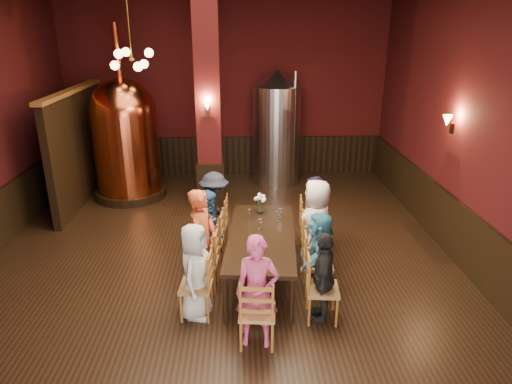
{
  "coord_description": "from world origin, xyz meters",
  "views": [
    {
      "loc": [
        0.33,
        -6.62,
        3.78
      ],
      "look_at": [
        0.58,
        0.2,
        1.24
      ],
      "focal_mm": 32.0,
      "sensor_mm": 36.0,
      "label": 1
    }
  ],
  "objects_px": {
    "person_2": "(209,229)",
    "person_0": "(195,271)",
    "steel_vessel": "(277,128)",
    "rose_vase": "(260,201)",
    "dining_table": "(261,239)",
    "person_1": "(203,241)",
    "copper_kettle": "(126,138)"
  },
  "relations": [
    {
      "from": "dining_table",
      "to": "person_2",
      "type": "xyz_separation_m",
      "value": [
        -0.82,
        0.4,
        -0.02
      ]
    },
    {
      "from": "person_0",
      "to": "copper_kettle",
      "type": "distance_m",
      "value": 5.11
    },
    {
      "from": "person_1",
      "to": "person_2",
      "type": "distance_m",
      "value": 0.67
    },
    {
      "from": "person_0",
      "to": "steel_vessel",
      "type": "height_order",
      "value": "steel_vessel"
    },
    {
      "from": "person_0",
      "to": "rose_vase",
      "type": "distance_m",
      "value": 2.03
    },
    {
      "from": "person_0",
      "to": "person_2",
      "type": "height_order",
      "value": "person_0"
    },
    {
      "from": "person_0",
      "to": "dining_table",
      "type": "bearing_deg",
      "value": -32.12
    },
    {
      "from": "person_0",
      "to": "person_2",
      "type": "bearing_deg",
      "value": 8.25
    },
    {
      "from": "dining_table",
      "to": "person_1",
      "type": "xyz_separation_m",
      "value": [
        -0.87,
        -0.26,
        0.11
      ]
    },
    {
      "from": "person_2",
      "to": "rose_vase",
      "type": "relative_size",
      "value": 3.84
    },
    {
      "from": "person_2",
      "to": "person_0",
      "type": "bearing_deg",
      "value": -174.03
    },
    {
      "from": "person_2",
      "to": "copper_kettle",
      "type": "xyz_separation_m",
      "value": [
        -2.03,
        3.35,
        0.72
      ]
    },
    {
      "from": "dining_table",
      "to": "steel_vessel",
      "type": "distance_m",
      "value": 4.71
    },
    {
      "from": "person_1",
      "to": "person_2",
      "type": "relative_size",
      "value": 1.19
    },
    {
      "from": "person_0",
      "to": "person_2",
      "type": "distance_m",
      "value": 1.33
    },
    {
      "from": "person_0",
      "to": "person_1",
      "type": "bearing_deg",
      "value": 8.25
    },
    {
      "from": "person_1",
      "to": "person_2",
      "type": "height_order",
      "value": "person_1"
    },
    {
      "from": "person_0",
      "to": "copper_kettle",
      "type": "height_order",
      "value": "copper_kettle"
    },
    {
      "from": "person_2",
      "to": "copper_kettle",
      "type": "height_order",
      "value": "copper_kettle"
    },
    {
      "from": "copper_kettle",
      "to": "steel_vessel",
      "type": "relative_size",
      "value": 1.37
    },
    {
      "from": "person_2",
      "to": "rose_vase",
      "type": "height_order",
      "value": "person_2"
    },
    {
      "from": "steel_vessel",
      "to": "person_0",
      "type": "bearing_deg",
      "value": -105.26
    },
    {
      "from": "person_1",
      "to": "steel_vessel",
      "type": "relative_size",
      "value": 0.57
    },
    {
      "from": "dining_table",
      "to": "steel_vessel",
      "type": "xyz_separation_m",
      "value": [
        0.58,
        4.62,
        0.69
      ]
    },
    {
      "from": "person_1",
      "to": "copper_kettle",
      "type": "height_order",
      "value": "copper_kettle"
    },
    {
      "from": "dining_table",
      "to": "person_1",
      "type": "height_order",
      "value": "person_1"
    },
    {
      "from": "dining_table",
      "to": "person_1",
      "type": "relative_size",
      "value": 1.56
    },
    {
      "from": "dining_table",
      "to": "rose_vase",
      "type": "height_order",
      "value": "rose_vase"
    },
    {
      "from": "person_0",
      "to": "steel_vessel",
      "type": "xyz_separation_m",
      "value": [
        1.51,
        5.55,
        0.71
      ]
    },
    {
      "from": "copper_kettle",
      "to": "rose_vase",
      "type": "height_order",
      "value": "copper_kettle"
    },
    {
      "from": "dining_table",
      "to": "person_1",
      "type": "distance_m",
      "value": 0.92
    },
    {
      "from": "person_0",
      "to": "person_2",
      "type": "relative_size",
      "value": 1.01
    }
  ]
}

